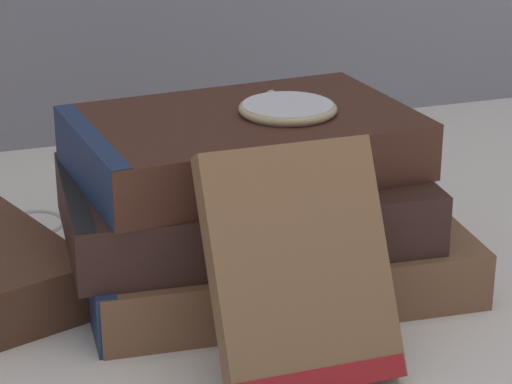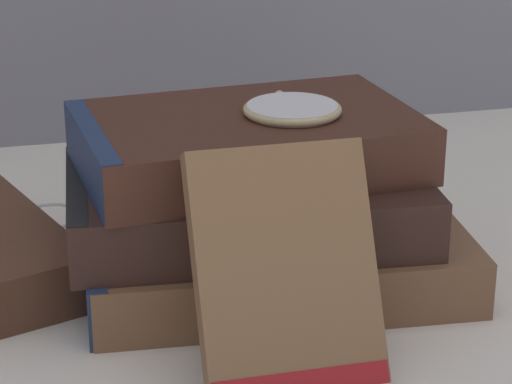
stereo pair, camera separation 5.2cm
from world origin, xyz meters
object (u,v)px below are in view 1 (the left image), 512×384
Objects in this scene: book_flat_bottom at (263,258)px; book_leaning_front at (301,277)px; pocket_watch at (288,108)px; reading_glasses at (70,214)px; book_flat_top at (235,144)px; book_flat_middle at (234,203)px.

book_flat_bottom is 0.12m from book_leaning_front.
book_leaning_front is at bearing -106.96° from pocket_watch.
reading_glasses is (-0.12, 0.14, -0.11)m from pocket_watch.
reading_glasses is (-0.08, 0.14, -0.09)m from book_flat_top.
reading_glasses is at bearing 107.45° from book_leaning_front.
book_flat_bottom is 1.99× the size of book_leaning_front.
book_flat_middle is 0.17m from reading_glasses.
book_leaning_front is 0.13m from pocket_watch.
book_flat_top is at bearing 172.50° from pocket_watch.
pocket_watch is (0.04, 0.00, 0.06)m from book_flat_middle.
book_flat_top is (-0.01, 0.01, 0.07)m from book_flat_bottom.
book_flat_top is at bearing 67.72° from book_flat_middle.
book_flat_bottom is 0.08m from book_flat_top.
book_leaning_front reaches higher than book_flat_middle.
pocket_watch reaches higher than reading_glasses.
book_flat_middle is 0.11m from book_leaning_front.
pocket_watch is at bearing 29.63° from book_flat_bottom.
book_flat_middle is 0.07m from pocket_watch.
book_flat_bottom is 0.18m from reading_glasses.
reading_glasses is at bearing 124.04° from book_flat_middle.
reading_glasses is at bearing 117.00° from book_flat_top.
pocket_watch is (0.03, -0.00, 0.02)m from book_flat_top.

